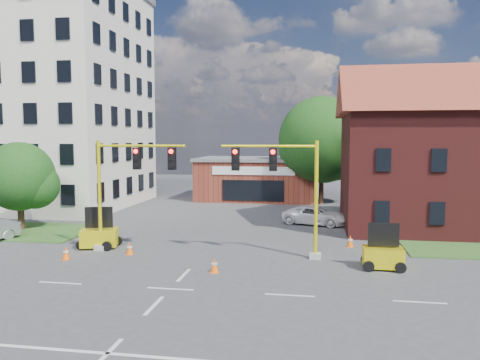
{
  "coord_description": "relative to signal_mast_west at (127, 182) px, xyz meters",
  "views": [
    {
      "loc": [
        5.97,
        -18.41,
        6.3
      ],
      "look_at": [
        1.34,
        10.0,
        3.74
      ],
      "focal_mm": 35.0,
      "sensor_mm": 36.0,
      "label": 1
    }
  ],
  "objects": [
    {
      "name": "cone_b",
      "position": [
        0.37,
        -0.73,
        -3.58
      ],
      "size": [
        0.4,
        0.4,
        0.7
      ],
      "color": "#FC5F0D",
      "rests_on": "ground"
    },
    {
      "name": "ground",
      "position": [
        4.36,
        -6.0,
        -3.92
      ],
      "size": [
        120.0,
        120.0,
        0.0
      ],
      "primitive_type": "plane",
      "color": "#3E3E40",
      "rests_on": "ground"
    },
    {
      "name": "lane_markings",
      "position": [
        4.36,
        -9.0,
        -3.91
      ],
      "size": [
        60.0,
        36.0,
        0.01
      ],
      "primitive_type": null,
      "color": "silver",
      "rests_on": "ground"
    },
    {
      "name": "signal_mast_west",
      "position": [
        0.0,
        0.0,
        0.0
      ],
      "size": [
        5.3,
        0.6,
        6.2
      ],
      "color": "gray",
      "rests_on": "ground"
    },
    {
      "name": "signal_mast_east",
      "position": [
        8.71,
        0.0,
        0.0
      ],
      "size": [
        5.3,
        0.6,
        6.2
      ],
      "color": "gray",
      "rests_on": "ground"
    },
    {
      "name": "pickup_white",
      "position": [
        10.34,
        9.93,
        -3.26
      ],
      "size": [
        5.18,
        3.4,
        1.32
      ],
      "primitive_type": "imported",
      "rotation": [
        0.0,
        0.0,
        1.3
      ],
      "color": "white",
      "rests_on": "ground"
    },
    {
      "name": "brick_shop",
      "position": [
        4.36,
        23.99,
        -1.76
      ],
      "size": [
        12.4,
        8.4,
        4.3
      ],
      "color": "maroon",
      "rests_on": "ground"
    },
    {
      "name": "office_block",
      "position": [
        -15.64,
        15.91,
        6.39
      ],
      "size": [
        18.4,
        15.4,
        20.6
      ],
      "color": "silver",
      "rests_on": "ground"
    },
    {
      "name": "cone_c",
      "position": [
        5.67,
        -3.34,
        -3.58
      ],
      "size": [
        0.4,
        0.4,
        0.7
      ],
      "color": "#FC5F0D",
      "rests_on": "ground"
    },
    {
      "name": "trailer_east",
      "position": [
        13.59,
        -1.38,
        -3.25
      ],
      "size": [
        1.87,
        1.25,
        2.13
      ],
      "rotation": [
        0.0,
        0.0,
        -0.0
      ],
      "color": "#FEF015",
      "rests_on": "ground"
    },
    {
      "name": "tree_large",
      "position": [
        11.28,
        21.08,
        2.0
      ],
      "size": [
        8.72,
        8.3,
        10.33
      ],
      "color": "#382014",
      "rests_on": "ground"
    },
    {
      "name": "cone_a",
      "position": [
        -2.48,
        -2.28,
        -3.58
      ],
      "size": [
        0.4,
        0.4,
        0.7
      ],
      "color": "#FC5F0D",
      "rests_on": "ground"
    },
    {
      "name": "cone_d",
      "position": [
        12.36,
        3.0,
        -3.58
      ],
      "size": [
        0.4,
        0.4,
        0.7
      ],
      "color": "#FC5F0D",
      "rests_on": "ground"
    },
    {
      "name": "trailer_west",
      "position": [
        -1.96,
        0.5,
        -3.21
      ],
      "size": [
        2.28,
        1.83,
        2.27
      ],
      "rotation": [
        0.0,
        0.0,
        0.28
      ],
      "color": "#FEF015",
      "rests_on": "ground"
    },
    {
      "name": "tree_nw_front",
      "position": [
        -9.41,
        4.58,
        -0.36
      ],
      "size": [
        4.93,
        4.7,
        6.07
      ],
      "color": "#382014",
      "rests_on": "ground"
    }
  ]
}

